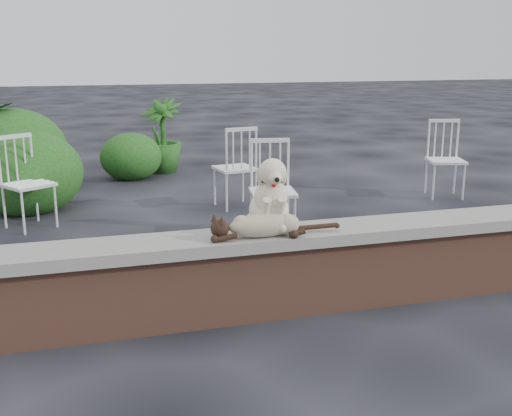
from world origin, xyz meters
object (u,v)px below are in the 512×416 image
object	(u,v)px
dog	(269,193)
chair_a	(28,183)
chair_d	(446,159)
chair_c	(235,167)
cat	(264,224)
chair_b	(273,190)
potted_plant_b	(161,136)

from	to	relation	value
dog	chair_a	size ratio (longest dim) A/B	0.55
chair_d	dog	bearing A→B (deg)	-122.35
chair_c	chair_d	size ratio (longest dim) A/B	1.00
cat	chair_b	size ratio (longest dim) A/B	1.11
potted_plant_b	chair_a	bearing A→B (deg)	-122.91
chair_a	chair_b	bearing A→B (deg)	-57.92
chair_b	cat	bearing A→B (deg)	-100.82
cat	potted_plant_b	xyz separation A→B (m)	(0.04, 5.38, -0.13)
chair_a	potted_plant_b	world-z (taller)	potted_plant_b
cat	chair_a	world-z (taller)	chair_a
chair_d	potted_plant_b	world-z (taller)	potted_plant_b
cat	chair_c	bearing A→B (deg)	84.95
dog	cat	world-z (taller)	dog
cat	potted_plant_b	distance (m)	5.39
chair_b	potted_plant_b	size ratio (longest dim) A/B	0.87
potted_plant_b	dog	bearing A→B (deg)	-89.59
chair_a	potted_plant_b	xyz separation A→B (m)	(1.69, 2.61, 0.07)
chair_b	chair_c	distance (m)	1.29
dog	potted_plant_b	bearing A→B (deg)	95.98
chair_a	chair_d	bearing A→B (deg)	-33.34
cat	chair_a	bearing A→B (deg)	126.29
chair_a	potted_plant_b	bearing A→B (deg)	23.23
dog	chair_b	distance (m)	1.74
chair_c	chair_b	bearing A→B (deg)	82.96
chair_c	chair_d	xyz separation A→B (m)	(2.61, -0.23, 0.00)
cat	dog	bearing A→B (deg)	67.50
chair_a	potted_plant_b	distance (m)	3.11
cat	chair_d	xyz separation A→B (m)	(3.18, 2.82, -0.20)
potted_plant_b	chair_c	bearing A→B (deg)	-77.26
dog	chair_c	xyz separation A→B (m)	(0.49, 2.90, -0.37)
chair_b	chair_d	bearing A→B (deg)	31.03
dog	cat	size ratio (longest dim) A/B	0.50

